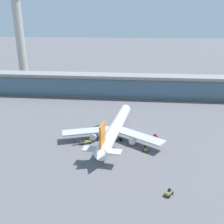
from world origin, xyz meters
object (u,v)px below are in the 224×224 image
at_px(service_truck_on_taxiway_red, 155,137).
at_px(service_truck_at_far_stand_olive, 85,142).
at_px(service_truck_by_tail_blue, 90,129).
at_px(service_truck_under_wing_olive, 145,149).
at_px(control_tower, 19,27).
at_px(service_truck_near_nose_olive, 113,151).
at_px(airliner_on_stand, 115,129).
at_px(service_truck_mid_apron_olive, 169,193).

bearing_deg(service_truck_on_taxiway_red, service_truck_at_far_stand_olive, -165.26).
bearing_deg(service_truck_by_tail_blue, service_truck_under_wing_olive, -33.63).
bearing_deg(service_truck_under_wing_olive, control_tower, 132.62).
xyz_separation_m(service_truck_near_nose_olive, service_truck_on_taxiway_red, (16.68, 14.16, 0.00)).
bearing_deg(service_truck_near_nose_olive, service_truck_on_taxiway_red, 40.34).
relative_size(airliner_on_stand, service_truck_under_wing_olive, 18.41).
distance_m(service_truck_on_taxiway_red, control_tower, 139.70).
bearing_deg(control_tower, airliner_on_stand, -48.77).
bearing_deg(airliner_on_stand, service_truck_at_far_stand_olive, -153.19).
height_order(service_truck_near_nose_olive, control_tower, control_tower).
distance_m(service_truck_mid_apron_olive, service_truck_by_tail_blue, 53.66).
height_order(service_truck_at_far_stand_olive, control_tower, control_tower).
bearing_deg(service_truck_under_wing_olive, service_truck_near_nose_olive, -166.82).
distance_m(service_truck_under_wing_olive, control_tower, 144.42).
relative_size(service_truck_at_far_stand_olive, control_tower, 0.09).
xyz_separation_m(service_truck_mid_apron_olive, service_truck_at_far_stand_olive, (-31.36, 30.22, -0.07)).
distance_m(service_truck_at_far_stand_olive, control_tower, 126.95).
xyz_separation_m(service_truck_by_tail_blue, control_tower, (-68.43, 84.95, 42.15)).
xyz_separation_m(service_truck_near_nose_olive, service_truck_mid_apron_olive, (18.93, -23.71, 0.00)).
relative_size(airliner_on_stand, service_truck_at_far_stand_olive, 8.53).
bearing_deg(airliner_on_stand, service_truck_by_tail_blue, 149.94).
height_order(service_truck_by_tail_blue, service_truck_at_far_stand_olive, same).
relative_size(service_truck_by_tail_blue, service_truck_at_far_stand_olive, 1.03).
height_order(airliner_on_stand, control_tower, control_tower).
bearing_deg(service_truck_mid_apron_olive, service_truck_under_wing_olive, 103.81).
relative_size(service_truck_by_tail_blue, control_tower, 0.09).
height_order(service_truck_on_taxiway_red, control_tower, control_tower).
distance_m(service_truck_near_nose_olive, service_truck_mid_apron_olive, 30.34).
height_order(service_truck_under_wing_olive, service_truck_at_far_stand_olive, service_truck_at_far_stand_olive).
relative_size(service_truck_by_tail_blue, service_truck_on_taxiway_red, 2.08).
xyz_separation_m(airliner_on_stand, service_truck_near_nose_olive, (0.50, -12.53, -3.95)).
xyz_separation_m(service_truck_at_far_stand_olive, control_tower, (-68.73, 98.06, 42.15)).
distance_m(service_truck_under_wing_olive, service_truck_by_tail_blue, 30.17).
height_order(service_truck_near_nose_olive, service_truck_at_far_stand_olive, service_truck_at_far_stand_olive).
relative_size(service_truck_near_nose_olive, service_truck_on_taxiway_red, 1.00).
height_order(airliner_on_stand, service_truck_near_nose_olive, airliner_on_stand).
bearing_deg(service_truck_on_taxiway_red, service_truck_mid_apron_olive, -86.59).
distance_m(service_truck_on_taxiway_red, service_truck_at_far_stand_olive, 30.09).
distance_m(service_truck_near_nose_olive, service_truck_at_far_stand_olive, 14.03).
distance_m(service_truck_by_tail_blue, control_tower, 116.94).
xyz_separation_m(airliner_on_stand, control_tower, (-80.66, 92.03, 38.13)).
height_order(service_truck_on_taxiway_red, service_truck_at_far_stand_olive, service_truck_at_far_stand_olive).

